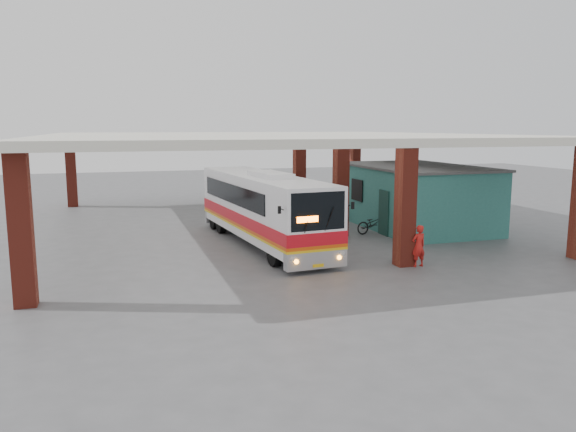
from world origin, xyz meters
The scene contains 8 objects.
ground centered at (0.00, 0.00, 0.00)m, with size 90.00×90.00×0.00m, color #515154.
brick_columns centered at (1.43, 5.00, 2.17)m, with size 20.10×21.60×4.35m.
canopy_roof centered at (0.50, 6.50, 4.50)m, with size 21.00×23.00×0.30m, color silver.
shop_building centered at (7.49, 4.00, 1.56)m, with size 5.20×8.20×3.11m.
coach_bus centered at (-0.94, 2.13, 1.58)m, with size 3.33×11.10×3.19m.
motorcycle centered at (4.70, 2.98, 0.48)m, with size 0.64×1.83×0.96m, color black.
pedestrian centered at (3.42, -3.32, 0.76)m, with size 0.56×0.37×1.53m, color red.
red_chair centered at (4.35, 6.92, 0.40)m, with size 0.59×0.59×0.86m.
Camera 1 is at (-6.99, -20.80, 5.01)m, focal length 35.00 mm.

